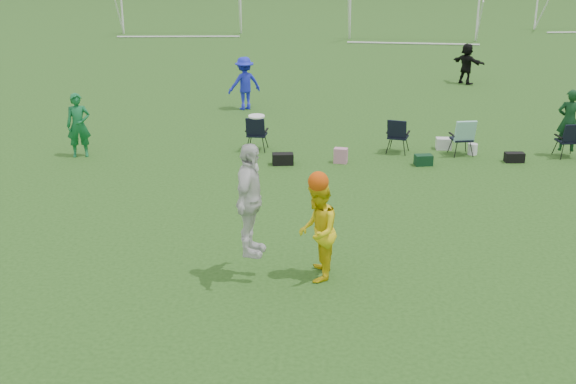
# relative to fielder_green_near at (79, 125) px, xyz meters

# --- Properties ---
(ground) EXTENTS (260.00, 260.00, 0.00)m
(ground) POSITION_rel_fielder_green_near_xyz_m (7.21, -7.38, -0.87)
(ground) COLOR #224A17
(ground) RESTS_ON ground
(fielder_green_near) EXTENTS (0.73, 0.58, 1.74)m
(fielder_green_near) POSITION_rel_fielder_green_near_xyz_m (0.00, 0.00, 0.00)
(fielder_green_near) COLOR #126632
(fielder_green_near) RESTS_ON ground
(fielder_blue) EXTENTS (1.35, 1.17, 1.81)m
(fielder_blue) POSITION_rel_fielder_green_near_xyz_m (3.74, 6.00, 0.04)
(fielder_blue) COLOR #1B25D1
(fielder_blue) RESTS_ON ground
(fielder_black) EXTENTS (1.39, 1.44, 1.63)m
(fielder_black) POSITION_rel_fielder_green_near_xyz_m (12.14, 11.26, -0.05)
(fielder_black) COLOR black
(fielder_black) RESTS_ON ground
(center_contest) EXTENTS (1.81, 1.21, 2.91)m
(center_contest) POSITION_rel_fielder_green_near_xyz_m (6.06, -7.08, 0.33)
(center_contest) COLOR silver
(center_contest) RESTS_ON ground
(sideline_setup) EXTENTS (9.13, 2.11, 1.84)m
(sideline_setup) POSITION_rel_fielder_green_near_xyz_m (10.00, 0.86, -0.32)
(sideline_setup) COLOR #0F3819
(sideline_setup) RESTS_ON ground
(goal_left) EXTENTS (7.39, 0.76, 2.46)m
(goal_left) POSITION_rel_fielder_green_near_xyz_m (-2.79, 26.62, 1.06)
(goal_left) COLOR white
(goal_left) RESTS_ON ground
(goal_mid) EXTENTS (7.40, 0.63, 2.46)m
(goal_mid) POSITION_rel_fielder_green_near_xyz_m (11.21, 24.62, 1.06)
(goal_mid) COLOR white
(goal_mid) RESTS_ON ground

